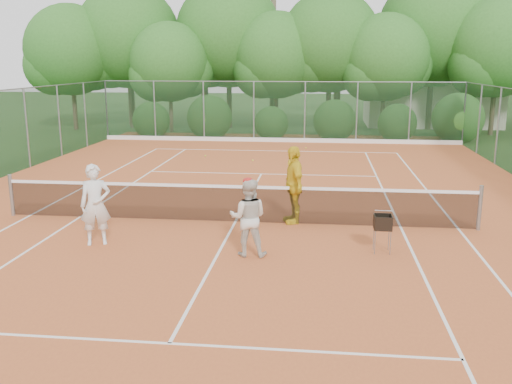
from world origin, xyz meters
TOP-DOWN VIEW (x-y plane):
  - ground at (0.00, 0.00)m, footprint 120.00×120.00m
  - clay_court at (0.00, 0.00)m, footprint 18.00×36.00m
  - club_building at (9.00, 24.00)m, footprint 8.00×5.00m
  - tennis_net at (0.00, 0.00)m, footprint 11.97×0.10m
  - player_white at (-2.79, -2.07)m, footprint 0.77×0.64m
  - player_center_grp at (0.65, -2.44)m, footprint 0.80×0.62m
  - player_yellow at (1.46, 0.18)m, footprint 0.81×1.23m
  - ball_hopper at (3.45, -1.94)m, footprint 0.36×0.36m
  - stray_ball_a at (-2.79, 9.97)m, footprint 0.07×0.07m
  - stray_ball_b at (1.43, 12.76)m, footprint 0.07×0.07m
  - stray_ball_c at (-0.63, 9.06)m, footprint 0.07×0.07m
  - court_markings at (0.00, 0.00)m, footprint 11.03×23.83m
  - fence_back at (0.00, 15.00)m, footprint 18.07×0.07m
  - tropical_treeline at (1.43, 20.22)m, footprint 32.10×8.49m

SIDE VIEW (x-z plane):
  - ground at x=0.00m, z-range 0.00..0.00m
  - clay_court at x=0.00m, z-range 0.00..0.02m
  - court_markings at x=0.00m, z-range 0.02..0.03m
  - stray_ball_a at x=-2.79m, z-range 0.02..0.09m
  - stray_ball_b at x=1.43m, z-range 0.02..0.09m
  - stray_ball_c at x=-0.63m, z-range 0.02..0.09m
  - tennis_net at x=0.00m, z-range -0.02..1.08m
  - ball_hopper at x=3.45m, z-range 0.26..1.08m
  - player_center_grp at x=0.65m, z-range 0.01..1.68m
  - player_white at x=-2.79m, z-range 0.02..1.82m
  - player_yellow at x=1.46m, z-range 0.02..1.97m
  - club_building at x=9.00m, z-range 0.00..3.00m
  - fence_back at x=0.00m, z-range 0.02..3.02m
  - tropical_treeline at x=1.43m, z-range -2.40..12.63m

